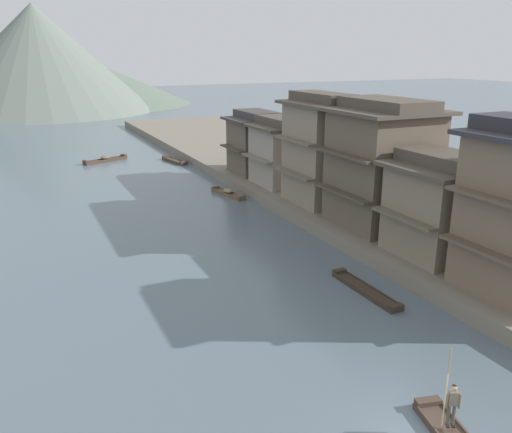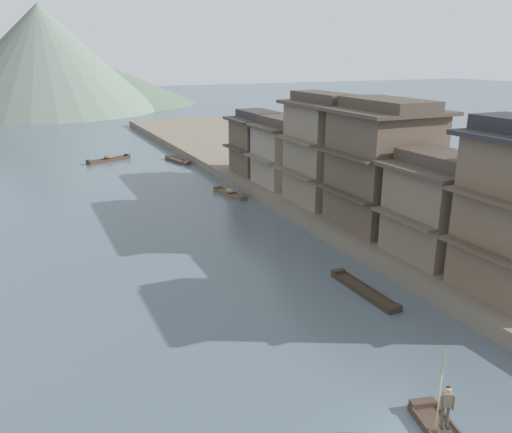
% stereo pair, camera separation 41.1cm
% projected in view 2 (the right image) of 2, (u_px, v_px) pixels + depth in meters
% --- Properties ---
extents(riverbank_right, '(18.00, 110.00, 0.90)m').
position_uv_depth(riverbank_right, '(341.00, 186.00, 49.70)').
color(riverbank_right, slate).
rests_on(riverbank_right, ground).
extents(boatman_person, '(0.53, 0.36, 3.04)m').
position_uv_depth(boatman_person, '(446.00, 402.00, 17.39)').
color(boatman_person, black).
rests_on(boatman_person, boat_foreground_poled).
extents(boat_moored_nearest, '(1.74, 4.67, 0.67)m').
position_uv_depth(boat_moored_nearest, '(230.00, 193.00, 47.92)').
color(boat_moored_nearest, brown).
rests_on(boat_moored_nearest, ground).
extents(boat_moored_second, '(5.54, 3.04, 0.74)m').
position_uv_depth(boat_moored_second, '(109.00, 159.00, 63.08)').
color(boat_moored_second, '#423328').
rests_on(boat_moored_second, ground).
extents(boat_moored_third, '(1.94, 4.93, 0.47)m').
position_uv_depth(boat_moored_third, '(178.00, 161.00, 62.76)').
color(boat_moored_third, '#423328').
rests_on(boat_moored_third, ground).
extents(boat_moored_far, '(0.93, 5.37, 0.38)m').
position_uv_depth(boat_moored_far, '(364.00, 291.00, 28.49)').
color(boat_moored_far, '#33281E').
rests_on(boat_moored_far, ground).
extents(house_waterfront_second, '(6.29, 5.80, 6.14)m').
position_uv_depth(house_waterfront_second, '(442.00, 206.00, 30.74)').
color(house_waterfront_second, '#7F705B').
rests_on(house_waterfront_second, riverbank_right).
extents(house_waterfront_tall, '(7.00, 6.77, 8.74)m').
position_uv_depth(house_waterfront_tall, '(383.00, 165.00, 35.85)').
color(house_waterfront_tall, brown).
rests_on(house_waterfront_tall, riverbank_right).
extents(house_waterfront_narrow, '(5.18, 6.28, 8.74)m').
position_uv_depth(house_waterfront_narrow, '(321.00, 150.00, 41.27)').
color(house_waterfront_narrow, gray).
rests_on(house_waterfront_narrow, riverbank_right).
extents(house_waterfront_far, '(5.35, 6.01, 6.14)m').
position_uv_depth(house_waterfront_far, '(283.00, 152.00, 47.58)').
color(house_waterfront_far, gray).
rests_on(house_waterfront_far, riverbank_right).
extents(house_waterfront_end, '(5.94, 5.74, 6.14)m').
position_uv_depth(house_waterfront_end, '(260.00, 142.00, 52.59)').
color(house_waterfront_end, brown).
rests_on(house_waterfront_end, riverbank_right).
extents(hill_far_west, '(60.85, 60.85, 12.93)m').
position_uv_depth(hill_far_west, '(74.00, 78.00, 132.02)').
color(hill_far_west, '#5B6B5B').
rests_on(hill_far_west, ground).
extents(hill_far_east, '(48.81, 48.81, 22.75)m').
position_uv_depth(hill_far_east, '(43.00, 58.00, 114.26)').
color(hill_far_east, slate).
rests_on(hill_far_east, ground).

